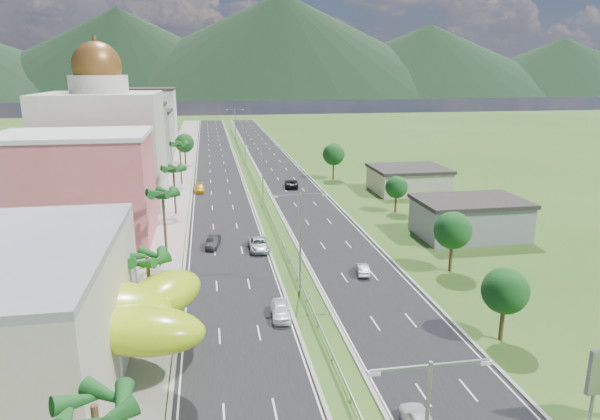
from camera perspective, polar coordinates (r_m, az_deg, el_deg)
ground at (r=52.29m, az=1.94°, el=-12.49°), size 500.00×500.00×0.00m
road_left at (r=137.60m, az=-8.82°, el=4.57°), size 11.00×260.00×0.04m
road_right at (r=138.64m, az=-2.59°, el=4.81°), size 11.00×260.00×0.04m
sidewalk_left at (r=137.77m, az=-12.78°, el=4.41°), size 7.00×260.00×0.12m
median_guardrail at (r=120.15m, az=-5.05°, el=3.51°), size 0.10×216.06×0.76m
streetlight_median_b at (r=58.88m, az=0.02°, el=-2.21°), size 6.04×0.25×11.00m
streetlight_median_c at (r=97.50m, az=-4.02°, el=4.57°), size 6.04×0.25×11.00m
streetlight_median_d at (r=141.86m, az=-5.92°, el=7.72°), size 6.04×0.25×11.00m
streetlight_median_e at (r=186.53m, az=-6.92°, el=9.36°), size 6.04×0.25×11.00m
lime_canopy at (r=46.76m, az=-22.08°, el=-10.29°), size 18.00×15.00×7.40m
pink_shophouse at (r=81.31m, az=-22.68°, el=1.94°), size 20.00×15.00×15.00m
domed_building at (r=102.92m, az=-20.18°, el=6.84°), size 20.00×20.00×28.70m
midrise_grey at (r=127.68m, az=-17.70°, el=6.89°), size 16.00×15.00×16.00m
midrise_beige at (r=149.53m, az=-16.57°, el=7.45°), size 16.00×15.00×13.00m
midrise_white at (r=172.02m, az=-15.80°, el=9.23°), size 16.00×15.00×18.00m
shed_near at (r=82.73m, az=17.62°, el=-0.97°), size 15.00×10.00×5.00m
shed_far at (r=110.18m, az=11.48°, el=3.08°), size 14.00×12.00×4.40m
palm_tree_a at (r=28.97m, az=-21.04°, el=-19.65°), size 3.60×3.60×9.10m
palm_tree_b at (r=50.73m, az=-15.96°, el=-5.26°), size 3.60×3.60×8.10m
palm_tree_c at (r=69.48m, az=-14.43°, el=1.45°), size 3.60×3.60×9.60m
palm_tree_d at (r=92.15m, az=-13.36°, el=4.11°), size 3.60×3.60×8.60m
palm_tree_e at (r=116.69m, az=-12.71°, el=6.70°), size 3.60×3.60×9.40m
leafy_tree_lfar at (r=141.80m, az=-12.21°, el=6.98°), size 4.90×4.90×8.05m
leafy_tree_ra at (r=51.60m, az=21.04°, el=-8.07°), size 4.20×4.20×6.90m
leafy_tree_rb at (r=66.90m, az=15.97°, el=-2.11°), size 4.55×4.55×7.47m
leafy_tree_rc at (r=93.23m, az=10.25°, el=2.41°), size 3.85×3.85×6.33m
leafy_tree_rd at (r=120.16m, az=3.60°, el=5.94°), size 4.90×4.90×8.05m
mountain_ridge at (r=500.93m, az=-1.87°, el=12.00°), size 860.00×140.00×90.00m
car_white_near_left at (r=53.91m, az=-2.06°, el=-10.63°), size 2.17×4.73×1.57m
car_dark_left at (r=75.14m, az=-9.26°, el=-3.38°), size 2.33×4.74×1.49m
car_silver_mid_left at (r=73.25m, az=-4.42°, el=-3.67°), size 2.75×5.79×1.59m
car_yellow_far_left at (r=109.66m, az=-10.69°, el=2.31°), size 2.20×5.24×1.51m
car_silver_right at (r=65.13m, az=6.68°, el=-6.27°), size 1.94×4.03×1.27m
car_dark_far_right at (r=111.88m, az=-0.93°, el=2.85°), size 3.47×6.25×1.65m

